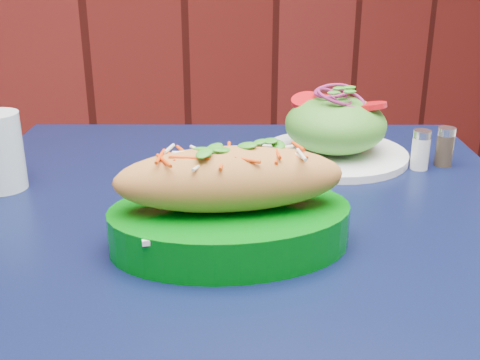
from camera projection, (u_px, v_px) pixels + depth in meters
name	position (u px, v px, depth m)	size (l,w,h in m)	color
cafe_table	(238.00, 265.00, 0.84)	(1.02, 1.02, 0.75)	black
banh_mi_basket	(230.00, 206.00, 0.68)	(0.31, 0.24, 0.13)	#00640B
salad_plate	(335.00, 130.00, 0.98)	(0.24, 0.24, 0.12)	white
salt_shaker	(421.00, 150.00, 0.93)	(0.03, 0.03, 0.06)	white
pepper_shaker	(445.00, 147.00, 0.95)	(0.03, 0.03, 0.06)	#3F3326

